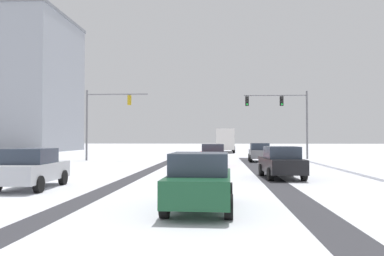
{
  "coord_description": "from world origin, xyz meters",
  "views": [
    {
      "loc": [
        2.04,
        -4.2,
        2.02
      ],
      "look_at": [
        0.0,
        24.54,
        2.8
      ],
      "focal_mm": 36.51,
      "sensor_mm": 36.0,
      "label": 1
    }
  ],
  "objects": [
    {
      "name": "car_black_third",
      "position": [
        5.17,
        15.95,
        0.82
      ],
      "size": [
        2.0,
        4.19,
        1.62
      ],
      "color": "black",
      "rests_on": "ground"
    },
    {
      "name": "wheel_track_right_lane",
      "position": [
        4.56,
        17.53,
        0.0
      ],
      "size": [
        1.13,
        38.56,
        0.01
      ],
      "primitive_type": "cube",
      "color": "#38383D",
      "rests_on": "ground"
    },
    {
      "name": "bus_oncoming",
      "position": [
        2.85,
        53.89,
        1.99
      ],
      "size": [
        2.75,
        11.02,
        3.38
      ],
      "color": "silver",
      "rests_on": "ground"
    },
    {
      "name": "wheel_track_left_lane",
      "position": [
        -2.42,
        17.53,
        0.0
      ],
      "size": [
        0.91,
        38.56,
        0.01
      ],
      "primitive_type": "cube",
      "color": "#38383D",
      "rests_on": "ground"
    },
    {
      "name": "traffic_signal_near_right",
      "position": [
        8.17,
        32.95,
        4.64
      ],
      "size": [
        5.99,
        0.58,
        6.5
      ],
      "color": "slate",
      "rests_on": "ground"
    },
    {
      "name": "car_silver_fourth",
      "position": [
        -5.54,
        11.1,
        0.82
      ],
      "size": [
        1.98,
        4.18,
        1.62
      ],
      "color": "#B7BABF",
      "rests_on": "ground"
    },
    {
      "name": "office_building_far_left_block",
      "position": [
        -31.66,
        56.69,
        10.89
      ],
      "size": [
        18.52,
        17.16,
        21.76
      ],
      "color": "#9399A3",
      "rests_on": "ground"
    },
    {
      "name": "car_grey_lead",
      "position": [
        5.53,
        30.41,
        0.82
      ],
      "size": [
        1.92,
        4.15,
        1.62
      ],
      "color": "slate",
      "rests_on": "ground"
    },
    {
      "name": "car_dark_green_fifth",
      "position": [
        1.49,
        6.87,
        0.82
      ],
      "size": [
        1.92,
        4.14,
        1.62
      ],
      "color": "#194C2D",
      "rests_on": "ground"
    },
    {
      "name": "car_red_second",
      "position": [
        1.5,
        24.49,
        0.82
      ],
      "size": [
        2.0,
        4.18,
        1.62
      ],
      "color": "red",
      "rests_on": "ground"
    },
    {
      "name": "traffic_signal_near_left",
      "position": [
        -8.66,
        31.06,
        4.41
      ],
      "size": [
        5.8,
        0.38,
        6.5
      ],
      "color": "slate",
      "rests_on": "ground"
    }
  ]
}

